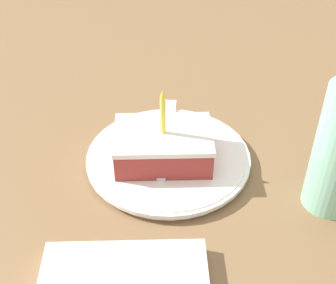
% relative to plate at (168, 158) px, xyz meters
% --- Properties ---
extents(ground_plane, '(2.40, 2.40, 0.04)m').
position_rel_plate_xyz_m(ground_plane, '(0.02, -0.01, -0.03)').
color(ground_plane, brown).
rests_on(ground_plane, ground).
extents(plate, '(0.23, 0.23, 0.02)m').
position_rel_plate_xyz_m(plate, '(0.00, 0.00, 0.00)').
color(plate, white).
rests_on(plate, ground_plane).
extents(cake_slice, '(0.09, 0.13, 0.11)m').
position_rel_plate_xyz_m(cake_slice, '(0.01, -0.01, 0.03)').
color(cake_slice, '#99332D').
rests_on(cake_slice, plate).
extents(fork, '(0.19, 0.03, 0.00)m').
position_rel_plate_xyz_m(fork, '(-0.05, -0.00, 0.01)').
color(fork, silver).
rests_on(fork, plate).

